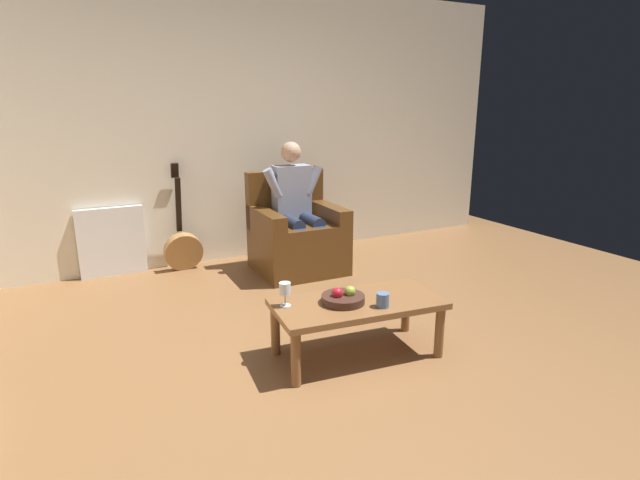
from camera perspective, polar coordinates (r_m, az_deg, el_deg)
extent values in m
plane|color=brown|center=(3.12, 5.62, -15.70)|extent=(7.57, 7.57, 0.00)
cube|color=beige|center=(5.28, -11.11, 12.42)|extent=(6.71, 0.06, 2.73)
cube|color=#583617|center=(4.95, -2.46, -1.28)|extent=(0.81, 0.77, 0.39)
cube|color=#583617|center=(4.83, -2.21, 1.33)|extent=(0.52, 0.64, 0.10)
cube|color=#583617|center=(5.00, 0.93, 2.65)|extent=(0.16, 0.76, 0.24)
cube|color=#583617|center=(4.75, -6.11, 1.89)|extent=(0.16, 0.76, 0.24)
cube|color=#583617|center=(5.12, -3.94, 4.73)|extent=(0.80, 0.14, 0.56)
cube|color=#9196AD|center=(4.95, -3.21, 5.36)|extent=(0.36, 0.19, 0.52)
sphere|color=tan|center=(4.90, -3.28, 9.85)|extent=(0.19, 0.19, 0.19)
cylinder|color=#252E44|center=(4.85, -1.11, 2.18)|extent=(0.14, 0.42, 0.13)
cylinder|color=#252E44|center=(4.74, -0.03, -1.38)|extent=(0.12, 0.12, 0.49)
cylinder|color=#9196AD|center=(4.97, -0.80, 6.77)|extent=(0.20, 0.09, 0.29)
cylinder|color=#252E44|center=(4.78, -3.32, 1.93)|extent=(0.14, 0.42, 0.13)
cylinder|color=#252E44|center=(4.66, -2.28, -1.69)|extent=(0.12, 0.12, 0.49)
cylinder|color=#9196AD|center=(4.81, -5.28, 6.42)|extent=(0.20, 0.09, 0.29)
cube|color=brown|center=(3.26, 4.24, -7.13)|extent=(1.12, 0.63, 0.04)
cylinder|color=brown|center=(3.40, 13.27, -10.04)|extent=(0.06, 0.06, 0.34)
cylinder|color=brown|center=(3.00, -2.72, -13.21)|extent=(0.06, 0.06, 0.34)
cylinder|color=brown|center=(3.72, 9.63, -7.58)|extent=(0.06, 0.06, 0.34)
cylinder|color=brown|center=(3.36, -5.04, -10.00)|extent=(0.06, 0.06, 0.34)
cylinder|color=#A97844|center=(5.15, -15.09, -1.26)|extent=(0.37, 0.16, 0.38)
cylinder|color=black|center=(5.10, -14.98, -1.19)|extent=(0.10, 0.02, 0.10)
cube|color=black|center=(5.12, -15.62, 3.82)|extent=(0.05, 0.12, 0.54)
cube|color=black|center=(5.12, -16.02, 7.54)|extent=(0.07, 0.05, 0.14)
cube|color=white|center=(5.17, -22.35, -0.20)|extent=(0.60, 0.06, 0.66)
cylinder|color=silver|center=(3.17, -3.93, -7.37)|extent=(0.07, 0.07, 0.01)
cylinder|color=silver|center=(3.16, -3.94, -6.69)|extent=(0.01, 0.01, 0.07)
cylinder|color=silver|center=(3.13, -3.97, -5.43)|extent=(0.07, 0.07, 0.07)
cylinder|color=#590C19|center=(3.14, -3.96, -5.78)|extent=(0.06, 0.06, 0.03)
cylinder|color=#3E241B|center=(3.21, 2.61, -6.64)|extent=(0.27, 0.27, 0.05)
sphere|color=red|center=(3.18, 1.96, -5.98)|extent=(0.07, 0.07, 0.07)
sphere|color=#87A735|center=(3.21, 3.40, -5.78)|extent=(0.07, 0.07, 0.07)
cylinder|color=#4C6B93|center=(3.16, 7.06, -6.71)|extent=(0.08, 0.08, 0.09)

